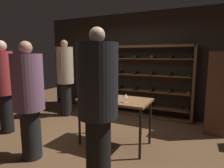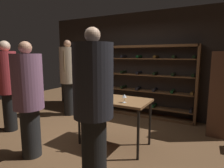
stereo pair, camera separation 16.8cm
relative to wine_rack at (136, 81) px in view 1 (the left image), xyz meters
name	(u,v)px [view 1 (the left image)]	position (x,y,z in m)	size (l,w,h in m)	color
ground_plane	(100,141)	(-0.05, -1.89, -0.95)	(10.20, 10.20, 0.00)	brown
back_wall	(137,64)	(-0.05, 0.21, 0.45)	(5.82, 0.10, 2.79)	black
wine_rack	(136,81)	(0.00, 0.00, 0.00)	(2.98, 0.32, 1.90)	brown
tasting_table	(115,103)	(0.25, -1.86, -0.16)	(1.26, 0.69, 0.87)	brown
person_host_in_suit	(65,74)	(-1.70, -0.87, 0.19)	(0.45, 0.45, 2.04)	black
person_bystander_red_print	(4,83)	(-2.08, -2.37, 0.13)	(0.42, 0.42, 1.95)	black
person_guest_khaki	(29,96)	(-0.76, -2.87, 0.08)	(0.47, 0.47, 1.86)	black
person_guest_blue_shirt	(98,99)	(0.48, -2.87, 0.15)	(0.51, 0.51, 1.99)	black
display_cabinet	(218,94)	(1.95, -0.48, -0.08)	(0.44, 0.36, 1.72)	#4C2D1E
wine_bottle_green_slim	(109,94)	(0.27, -2.12, 0.06)	(0.08, 0.08, 0.39)	black
wine_bottle_black_capsule	(96,91)	(-0.09, -1.98, 0.06)	(0.08, 0.08, 0.39)	black
wine_bottle_gold_foil	(108,92)	(0.15, -1.95, 0.05)	(0.09, 0.09, 0.34)	black
wine_glass_stemmed_left	(126,96)	(0.52, -2.03, 0.03)	(0.08, 0.08, 0.14)	silver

